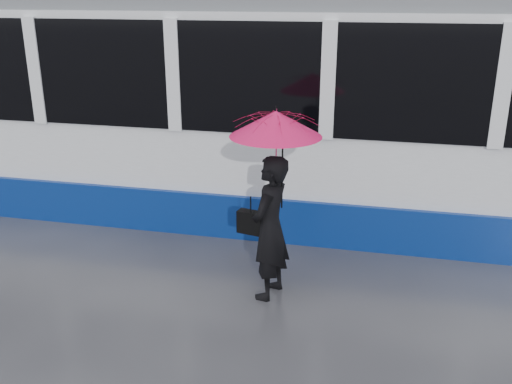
# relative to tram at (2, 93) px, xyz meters

# --- Properties ---
(ground) EXTENTS (90.00, 90.00, 0.00)m
(ground) POSITION_rel_tram_xyz_m (3.75, -2.50, -1.64)
(ground) COLOR #2F2F34
(ground) RESTS_ON ground
(rails) EXTENTS (34.00, 1.51, 0.02)m
(rails) POSITION_rel_tram_xyz_m (3.75, -0.00, -1.63)
(rails) COLOR #3F3D38
(rails) RESTS_ON ground
(tram) EXTENTS (26.00, 2.56, 3.35)m
(tram) POSITION_rel_tram_xyz_m (0.00, 0.00, 0.00)
(tram) COLOR white
(tram) RESTS_ON ground
(woman) EXTENTS (0.51, 0.67, 1.63)m
(woman) POSITION_rel_tram_xyz_m (5.08, -2.65, -0.82)
(woman) COLOR black
(woman) RESTS_ON ground
(umbrella) EXTENTS (1.14, 1.14, 1.10)m
(umbrella) POSITION_rel_tram_xyz_m (5.13, -2.65, 0.15)
(umbrella) COLOR #FF1579
(umbrella) RESTS_ON ground
(handbag) EXTENTS (0.31, 0.19, 0.43)m
(handbag) POSITION_rel_tram_xyz_m (4.86, -2.63, -0.78)
(handbag) COLOR black
(handbag) RESTS_ON ground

